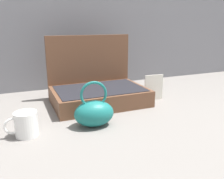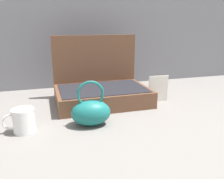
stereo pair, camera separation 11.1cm
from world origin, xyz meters
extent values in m
plane|color=slate|center=(0.00, 0.00, 0.00)|extent=(6.00, 6.00, 0.00)
cube|color=brown|center=(-0.01, 0.14, 0.04)|extent=(0.49, 0.32, 0.08)
cube|color=black|center=(-0.01, 0.14, 0.09)|extent=(0.45, 0.29, 0.00)
cube|color=brown|center=(-0.01, 0.31, 0.18)|extent=(0.49, 0.02, 0.36)
ellipsoid|color=#196B66|center=(-0.13, -0.12, 0.06)|extent=(0.18, 0.13, 0.11)
torus|color=#196B66|center=(-0.13, -0.12, 0.14)|extent=(0.12, 0.02, 0.11)
cylinder|color=white|center=(-0.40, -0.11, 0.05)|extent=(0.09, 0.09, 0.10)
torus|color=white|center=(-0.45, -0.11, 0.05)|extent=(0.07, 0.01, 0.07)
cube|color=silver|center=(0.30, 0.09, 0.07)|extent=(0.11, 0.01, 0.15)
camera|label=1|loc=(-0.42, -1.01, 0.42)|focal=37.95mm
camera|label=2|loc=(-0.31, -1.05, 0.42)|focal=37.95mm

